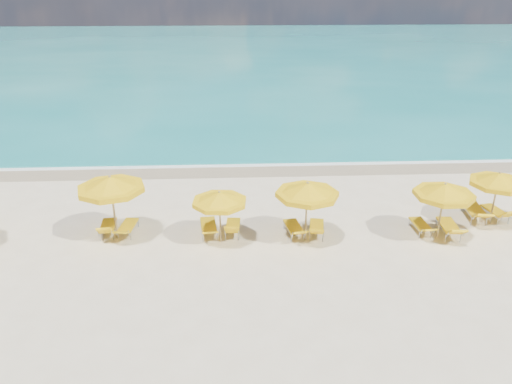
{
  "coord_description": "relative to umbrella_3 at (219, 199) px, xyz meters",
  "views": [
    {
      "loc": [
        -0.93,
        -17.34,
        9.42
      ],
      "look_at": [
        0.0,
        1.5,
        1.2
      ],
      "focal_mm": 35.0,
      "sensor_mm": 36.0,
      "label": 1
    }
  ],
  "objects": [
    {
      "name": "lounger_3_right",
      "position": [
        0.47,
        0.59,
        -1.6
      ],
      "size": [
        0.66,
        1.64,
        0.79
      ],
      "rotation": [
        0.0,
        0.0,
        -0.07
      ],
      "color": "#A5A8AD",
      "rests_on": "ground"
    },
    {
      "name": "lounger_2_right",
      "position": [
        -3.67,
        0.81,
        -1.61
      ],
      "size": [
        0.72,
        1.74,
        0.63
      ],
      "rotation": [
        0.0,
        0.0,
        -0.11
      ],
      "color": "#A5A8AD",
      "rests_on": "ground"
    },
    {
      "name": "whitecap_near",
      "position": [
        -4.54,
        17.45,
        -1.81
      ],
      "size": [
        14.0,
        0.36,
        0.05
      ],
      "primitive_type": "cube",
      "color": "white",
      "rests_on": "ground"
    },
    {
      "name": "lounger_3_left",
      "position": [
        -0.48,
        0.6,
        -1.59
      ],
      "size": [
        0.8,
        1.92,
        0.71
      ],
      "rotation": [
        0.0,
        0.0,
        0.11
      ],
      "color": "#A5A8AD",
      "rests_on": "ground"
    },
    {
      "name": "lounger_5_right",
      "position": [
        8.95,
        0.07,
        -1.58
      ],
      "size": [
        0.79,
        1.94,
        0.82
      ],
      "rotation": [
        0.0,
        0.0,
        -0.09
      ],
      "color": "#A5A8AD",
      "rests_on": "ground"
    },
    {
      "name": "wet_sand_band",
      "position": [
        1.46,
        7.85,
        -1.81
      ],
      "size": [
        120.0,
        2.6,
        0.01
      ],
      "primitive_type": "cube",
      "color": "tan",
      "rests_on": "ground"
    },
    {
      "name": "umbrella_4",
      "position": [
        3.27,
        -0.01,
        0.27
      ],
      "size": [
        2.46,
        2.46,
        2.44
      ],
      "rotation": [
        0.0,
        0.0,
        -0.03
      ],
      "color": "tan",
      "rests_on": "ground"
    },
    {
      "name": "umbrella_3",
      "position": [
        0.0,
        0.0,
        0.0
      ],
      "size": [
        2.63,
        2.63,
        2.12
      ],
      "rotation": [
        0.0,
        0.0,
        0.31
      ],
      "color": "tan",
      "rests_on": "ground"
    },
    {
      "name": "lounger_4_left",
      "position": [
        2.87,
        0.35,
        -1.6
      ],
      "size": [
        0.81,
        1.78,
        0.71
      ],
      "rotation": [
        0.0,
        0.0,
        0.15
      ],
      "color": "#A5A8AD",
      "rests_on": "ground"
    },
    {
      "name": "umbrella_2",
      "position": [
        -4.07,
        0.58,
        0.41
      ],
      "size": [
        2.83,
        2.83,
        2.6
      ],
      "rotation": [
        0.0,
        0.0,
        -0.11
      ],
      "color": "tan",
      "rests_on": "ground"
    },
    {
      "name": "lounger_4_right",
      "position": [
        3.76,
        0.35,
        -1.61
      ],
      "size": [
        0.82,
        1.73,
        0.75
      ],
      "rotation": [
        0.0,
        0.0,
        -0.17
      ],
      "color": "#A5A8AD",
      "rests_on": "ground"
    },
    {
      "name": "foam_line",
      "position": [
        1.46,
        8.65,
        -1.81
      ],
      "size": [
        120.0,
        1.2,
        0.03
      ],
      "primitive_type": "cube",
      "color": "white",
      "rests_on": "ground"
    },
    {
      "name": "lounger_2_left",
      "position": [
        -4.45,
        0.81,
        -1.6
      ],
      "size": [
        0.7,
        1.7,
        0.79
      ],
      "rotation": [
        0.0,
        0.0,
        0.08
      ],
      "color": "#A5A8AD",
      "rests_on": "ground"
    },
    {
      "name": "ground_plane",
      "position": [
        1.46,
        0.45,
        -1.81
      ],
      "size": [
        120.0,
        120.0,
        0.0
      ],
      "primitive_type": "plane",
      "color": "beige"
    },
    {
      "name": "lounger_6_right",
      "position": [
        11.49,
        1.38,
        -1.6
      ],
      "size": [
        0.82,
        1.73,
        0.81
      ],
      "rotation": [
        0.0,
        0.0,
        0.16
      ],
      "color": "#A5A8AD",
      "rests_on": "ground"
    },
    {
      "name": "lounger_6_left",
      "position": [
        10.59,
        1.42,
        -1.56
      ],
      "size": [
        0.91,
        2.13,
        0.83
      ],
      "rotation": [
        0.0,
        0.0,
        -0.12
      ],
      "color": "#A5A8AD",
      "rests_on": "ground"
    },
    {
      "name": "umbrella_5",
      "position": [
        8.44,
        -0.1,
        0.17
      ],
      "size": [
        2.99,
        2.99,
        2.33
      ],
      "rotation": [
        0.0,
        0.0,
        -0.38
      ],
      "color": "tan",
      "rests_on": "ground"
    },
    {
      "name": "whitecap_far",
      "position": [
        9.46,
        24.45,
        -1.81
      ],
      "size": [
        18.0,
        0.3,
        0.05
      ],
      "primitive_type": "cube",
      "color": "white",
      "rests_on": "ground"
    },
    {
      "name": "lounger_5_left",
      "position": [
        7.94,
        0.36,
        -1.61
      ],
      "size": [
        0.6,
        1.67,
        0.66
      ],
      "rotation": [
        0.0,
        0.0,
        0.04
      ],
      "color": "#A5A8AD",
      "rests_on": "ground"
    },
    {
      "name": "umbrella_6",
      "position": [
        11.08,
        0.98,
        0.14
      ],
      "size": [
        2.41,
        2.41,
        2.29
      ],
      "rotation": [
        0.0,
        0.0,
        -0.07
      ],
      "color": "tan",
      "rests_on": "ground"
    },
    {
      "name": "ocean",
      "position": [
        1.46,
        48.45,
        -1.81
      ],
      "size": [
        120.0,
        80.0,
        0.3
      ],
      "primitive_type": "cube",
      "color": "#167D7A",
      "rests_on": "ground"
    }
  ]
}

